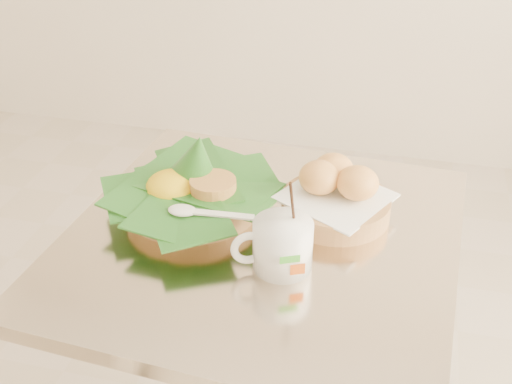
% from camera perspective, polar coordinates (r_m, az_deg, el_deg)
% --- Properties ---
extents(cafe_table, '(0.75, 0.75, 0.75)m').
position_cam_1_polar(cafe_table, '(1.32, 0.44, -11.64)').
color(cafe_table, gray).
rests_on(cafe_table, floor).
extents(rice_basket, '(0.33, 0.33, 0.17)m').
position_cam_1_polar(rice_basket, '(1.24, -5.70, 0.46)').
color(rice_basket, tan).
rests_on(rice_basket, cafe_table).
extents(bread_basket, '(0.24, 0.24, 0.11)m').
position_cam_1_polar(bread_basket, '(1.22, 7.12, -0.24)').
color(bread_basket, tan).
rests_on(bread_basket, cafe_table).
extents(coffee_mug, '(0.13, 0.11, 0.17)m').
position_cam_1_polar(coffee_mug, '(1.08, 2.23, -4.65)').
color(coffee_mug, white).
rests_on(coffee_mug, cafe_table).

